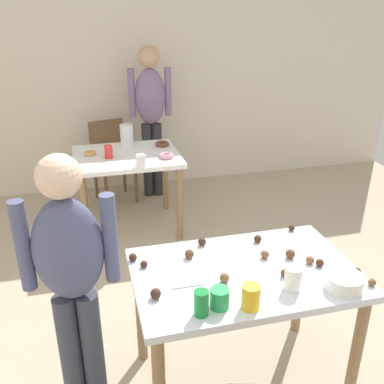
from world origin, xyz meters
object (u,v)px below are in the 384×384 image
person_girl_near (71,274)px  pitcher_far (127,135)px  mixing_bowl (344,282)px  person_adult_far (151,109)px  chair_far_table (111,156)px  dining_table_far (127,166)px  dining_table_near (244,288)px  soda_can (201,303)px

person_girl_near → pitcher_far: size_ratio=7.01×
mixing_bowl → person_adult_far: bearing=98.2°
chair_far_table → dining_table_far: bearing=-83.0°
person_girl_near → chair_far_table: bearing=82.1°
dining_table_near → pitcher_far: 2.36m
chair_far_table → person_adult_far: bearing=-2.6°
dining_table_near → chair_far_table: 2.83m
chair_far_table → person_girl_near: size_ratio=0.60×
dining_table_far → chair_far_table: bearing=97.0°
person_girl_near → mixing_bowl: (1.26, -0.28, -0.07)m
dining_table_far → person_girl_near: bearing=-103.3°
soda_can → person_girl_near: bearing=151.3°
dining_table_far → chair_far_table: 0.77m
pitcher_far → dining_table_far: bearing=-98.4°
mixing_bowl → soda_can: size_ratio=1.47×
person_adult_far → soda_can: bearing=-95.3°
pitcher_far → person_girl_near: bearing=-102.7°
dining_table_far → chair_far_table: (-0.09, 0.75, -0.14)m
dining_table_near → soda_can: bearing=-138.4°
soda_can → pitcher_far: (-0.03, 2.60, 0.04)m
person_adult_far → mixing_bowl: size_ratio=9.12×
chair_far_table → person_adult_far: 0.67m
dining_table_near → chair_far_table: bearing=99.6°
person_adult_far → pitcher_far: size_ratio=7.96×
soda_can → chair_far_table: bearing=93.0°
chair_far_table → soda_can: 3.08m
person_girl_near → pitcher_far: 2.36m
dining_table_far → person_girl_near: 2.08m
dining_table_far → chair_far_table: size_ratio=1.10×
dining_table_far → soda_can: bearing=-88.2°
person_adult_far → mixing_bowl: (0.43, -3.03, -0.21)m
chair_far_table → soda_can: soda_can is taller
person_girl_near → pitcher_far: (0.52, 2.30, -0.01)m
mixing_bowl → person_girl_near: bearing=167.4°
dining_table_far → person_adult_far: bearing=64.1°
dining_table_near → chair_far_table: chair_far_table is taller
dining_table_near → pitcher_far: pitcher_far is taller
chair_far_table → person_girl_near: (-0.38, -2.77, 0.36)m
chair_far_table → mixing_bowl: (0.88, -3.05, 0.29)m
chair_far_table → soda_can: size_ratio=7.13×
dining_table_far → pitcher_far: pitcher_far is taller
dining_table_far → person_adult_far: person_adult_far is taller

